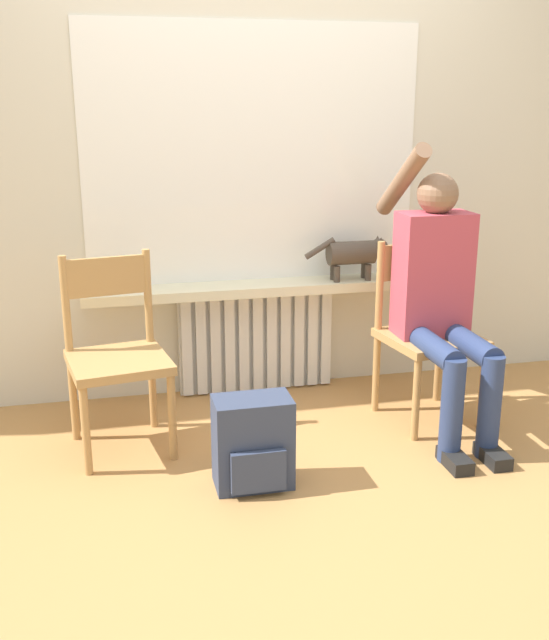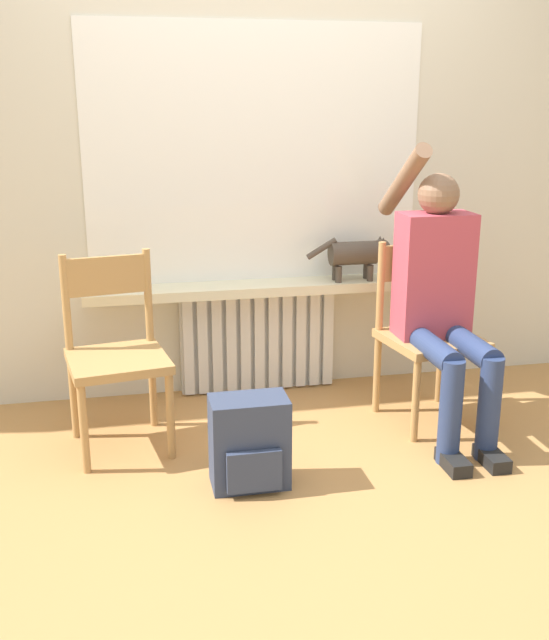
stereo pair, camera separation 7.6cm
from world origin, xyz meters
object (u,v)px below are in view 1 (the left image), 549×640
(chair_right, at_px, (426,330))
(backpack, at_px, (253,443))
(person, at_px, (441,293))
(cat, at_px, (356,253))
(chair_left, at_px, (116,353))

(chair_right, xyz_separation_m, backpack, (-0.97, -0.50, -0.26))
(person, height_order, backpack, person)
(chair_right, bearing_deg, backpack, -161.64)
(person, relative_size, cat, 2.95)
(chair_right, relative_size, backpack, 2.30)
(chair_right, relative_size, person, 0.65)
(chair_left, xyz_separation_m, chair_right, (1.48, 0.00, 0.00))
(backpack, bearing_deg, chair_right, 27.45)
(person, relative_size, backpack, 3.55)
(chair_left, bearing_deg, chair_right, -9.18)
(chair_left, bearing_deg, backpack, -53.31)
(chair_left, relative_size, chair_right, 1.00)
(chair_right, height_order, cat, chair_right)
(person, bearing_deg, chair_right, 93.43)
(cat, relative_size, backpack, 1.20)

